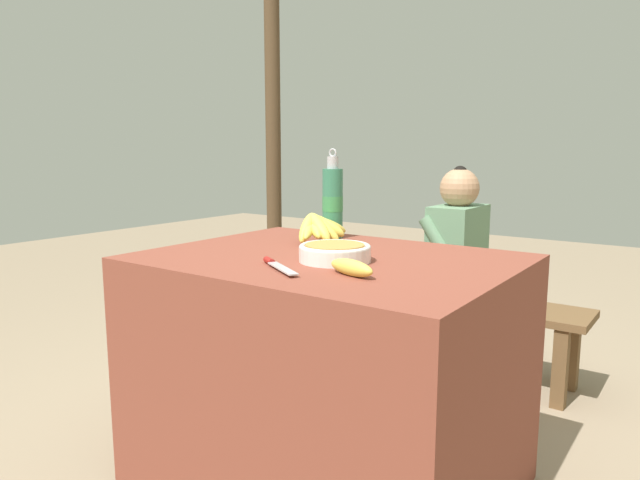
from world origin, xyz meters
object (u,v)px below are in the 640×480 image
(seated_vendor, at_px, (448,257))
(knife, at_px, (275,264))
(wooden_bench, at_px, (420,302))
(serving_bowl, at_px, (335,252))
(banana_bunch_ripe, at_px, (319,226))
(support_post_near, at_px, (273,113))
(water_bottle, at_px, (333,202))
(loose_banana_front, at_px, (351,268))
(banana_bunch_green, at_px, (350,269))

(seated_vendor, bearing_deg, knife, 92.03)
(knife, height_order, wooden_bench, knife)
(serving_bowl, height_order, knife, serving_bowl)
(banana_bunch_ripe, height_order, knife, banana_bunch_ripe)
(seated_vendor, bearing_deg, support_post_near, -16.12)
(water_bottle, height_order, knife, water_bottle)
(loose_banana_front, relative_size, banana_bunch_green, 0.66)
(banana_bunch_green, bearing_deg, banana_bunch_ripe, -63.68)
(knife, xyz_separation_m, seated_vendor, (-0.04, 1.40, -0.20))
(banana_bunch_green, distance_m, support_post_near, 1.36)
(banana_bunch_ripe, relative_size, banana_bunch_green, 1.02)
(knife, distance_m, banana_bunch_green, 1.61)
(banana_bunch_ripe, relative_size, knife, 1.23)
(knife, bearing_deg, water_bottle, 138.83)
(seated_vendor, bearing_deg, water_bottle, 80.65)
(serving_bowl, xyz_separation_m, wooden_bench, (-0.29, 1.25, -0.49))
(water_bottle, distance_m, support_post_near, 1.92)
(wooden_bench, relative_size, banana_bunch_green, 6.51)
(loose_banana_front, xyz_separation_m, banana_bunch_green, (-0.88, 1.39, -0.36))
(serving_bowl, height_order, water_bottle, water_bottle)
(loose_banana_front, height_order, seated_vendor, seated_vendor)
(loose_banana_front, relative_size, support_post_near, 0.06)
(banana_bunch_green, bearing_deg, wooden_bench, -0.60)
(serving_bowl, distance_m, knife, 0.20)
(knife, bearing_deg, loose_banana_front, 40.47)
(banana_bunch_ripe, xyz_separation_m, seated_vendor, (0.11, 0.97, -0.25))
(support_post_near, bearing_deg, banana_bunch_green, -24.24)
(wooden_bench, bearing_deg, water_bottle, -88.57)
(knife, bearing_deg, wooden_bench, 129.13)
(knife, distance_m, support_post_near, 2.48)
(serving_bowl, distance_m, banana_bunch_green, 1.50)
(banana_bunch_ripe, relative_size, wooden_bench, 0.16)
(banana_bunch_ripe, bearing_deg, water_bottle, 103.81)
(serving_bowl, relative_size, seated_vendor, 0.21)
(support_post_near, bearing_deg, knife, -49.91)
(loose_banana_front, xyz_separation_m, knife, (-0.24, -0.04, -0.01))
(serving_bowl, bearing_deg, water_bottle, 125.08)
(banana_bunch_ripe, relative_size, serving_bowl, 1.18)
(banana_bunch_ripe, relative_size, loose_banana_front, 1.54)
(seated_vendor, distance_m, support_post_near, 1.76)
(water_bottle, bearing_deg, knife, -72.15)
(water_bottle, xyz_separation_m, banana_bunch_green, (-0.46, 0.87, -0.48))
(water_bottle, bearing_deg, seated_vendor, 80.37)
(knife, xyz_separation_m, wooden_bench, (-0.20, 1.43, -0.47))
(wooden_bench, relative_size, support_post_near, 0.60)
(water_bottle, bearing_deg, wooden_bench, 91.43)
(knife, distance_m, seated_vendor, 1.41)
(banana_bunch_green, height_order, support_post_near, support_post_near)
(serving_bowl, bearing_deg, knife, -115.87)
(seated_vendor, xyz_separation_m, banana_bunch_green, (-0.60, 0.04, -0.15))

